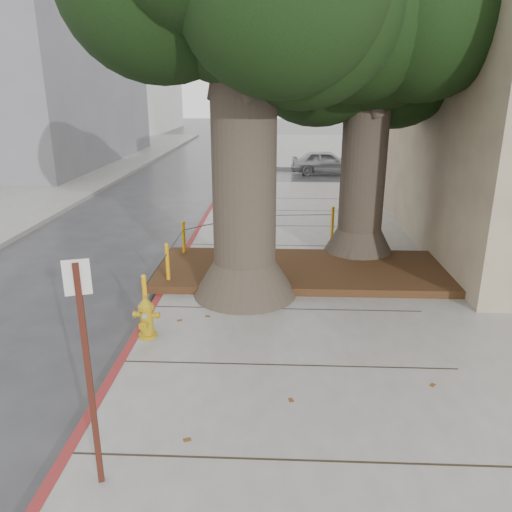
{
  "coord_description": "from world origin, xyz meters",
  "views": [
    {
      "loc": [
        0.33,
        -6.51,
        4.02
      ],
      "look_at": [
        -0.06,
        2.24,
        1.1
      ],
      "focal_mm": 35.0,
      "sensor_mm": 36.0,
      "label": 1
    }
  ],
  "objects": [
    {
      "name": "car_silver",
      "position": [
        2.71,
        18.75,
        0.59
      ],
      "size": [
        3.49,
        1.44,
        1.18
      ],
      "primitive_type": "imported",
      "rotation": [
        0.0,
        0.0,
        1.56
      ],
      "color": "#9C9CA1",
      "rests_on": "ground"
    },
    {
      "name": "car_dark",
      "position": [
        -12.88,
        18.72,
        0.59
      ],
      "size": [
        2.16,
        4.26,
        1.19
      ],
      "primitive_type": "imported",
      "rotation": [
        0.0,
        0.0,
        -0.12
      ],
      "color": "black",
      "rests_on": "ground"
    },
    {
      "name": "tree_near",
      "position": [
        0.03,
        2.82,
        5.39
      ],
      "size": [
        4.5,
        3.8,
        7.68
      ],
      "color": "#4C3F33",
      "rests_on": "sidewalk_main"
    },
    {
      "name": "curb_red",
      "position": [
        -2.0,
        2.5,
        0.07
      ],
      "size": [
        0.14,
        26.0,
        0.16
      ],
      "primitive_type": "cube",
      "color": "maroon",
      "rests_on": "ground"
    },
    {
      "name": "building_far_white",
      "position": [
        -17.0,
        45.0,
        7.5
      ],
      "size": [
        12.0,
        18.0,
        15.0
      ],
      "primitive_type": "cube",
      "color": "silver",
      "rests_on": "ground"
    },
    {
      "name": "sidewalk_far",
      "position": [
        6.0,
        30.0,
        0.07
      ],
      "size": [
        16.0,
        20.0,
        0.15
      ],
      "primitive_type": "cube",
      "color": "slate",
      "rests_on": "ground"
    },
    {
      "name": "tree_far",
      "position": [
        2.64,
        5.32,
        5.02
      ],
      "size": [
        4.5,
        3.8,
        7.17
      ],
      "color": "#4C3F33",
      "rests_on": "sidewalk_main"
    },
    {
      "name": "signpost",
      "position": [
        -1.47,
        -2.39,
        1.53
      ],
      "size": [
        0.24,
        0.09,
        2.44
      ],
      "rotation": [
        0.0,
        0.0,
        0.31
      ],
      "color": "#471911",
      "rests_on": "sidewalk_main"
    },
    {
      "name": "bollard_ring",
      "position": [
        -0.87,
        4.38,
        0.66
      ],
      "size": [
        3.79,
        5.39,
        0.95
      ],
      "color": "orange",
      "rests_on": "sidewalk_main"
    },
    {
      "name": "fire_hydrant",
      "position": [
        -1.78,
        0.79,
        0.5
      ],
      "size": [
        0.38,
        0.34,
        0.72
      ],
      "rotation": [
        0.0,
        0.0,
        -0.07
      ],
      "color": "#B48F12",
      "rests_on": "sidewalk_main"
    },
    {
      "name": "ground",
      "position": [
        0.0,
        0.0,
        0.0
      ],
      "size": [
        140.0,
        140.0,
        0.0
      ],
      "primitive_type": "plane",
      "color": "#28282B",
      "rests_on": "ground"
    },
    {
      "name": "planter_bed",
      "position": [
        0.9,
        3.9,
        0.23
      ],
      "size": [
        6.4,
        2.6,
        0.16
      ],
      "primitive_type": "cube",
      "color": "black",
      "rests_on": "sidewalk_main"
    }
  ]
}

